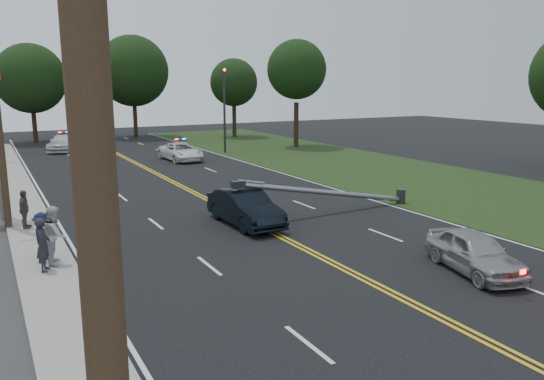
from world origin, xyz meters
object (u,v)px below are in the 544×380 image
fallen_streetlight (336,193)px  waiting_sedan (475,252)px  bystander_c (42,236)px  bystander_a (43,245)px  bystander_b (55,235)px  bystander_d (24,209)px  traffic_signal (224,103)px  crashed_sedan (245,208)px  emergency_a (181,152)px  utility_pole_near (97,210)px  emergency_b (64,142)px

fallen_streetlight → waiting_sedan: size_ratio=2.43×
fallen_streetlight → bystander_c: fallen_streetlight is taller
bystander_a → bystander_b: size_ratio=0.89×
fallen_streetlight → bystander_d: (-12.79, 3.42, -0.02)m
traffic_signal → waiting_sedan: (-4.88, -30.51, -3.55)m
crashed_sedan → emergency_a: size_ratio=0.95×
bystander_b → crashed_sedan: bearing=-64.5°
fallen_streetlight → bystander_d: fallen_streetlight is taller
crashed_sedan → bystander_a: bearing=-165.5°
utility_pole_near → emergency_a: utility_pole_near is taller
traffic_signal → bystander_b: traffic_signal is taller
emergency_a → emergency_b: bearing=121.0°
utility_pole_near → crashed_sedan: (8.77, 16.05, -4.34)m
waiting_sedan → bystander_c: 14.01m
bystander_d → traffic_signal: bearing=-21.1°
emergency_b → crashed_sedan: bearing=-63.4°
traffic_signal → emergency_a: (-4.86, -2.66, -3.54)m
crashed_sedan → waiting_sedan: bearing=-67.2°
bystander_a → bystander_c: bystander_a is taller
waiting_sedan → bystander_c: bystander_c is taller
fallen_streetlight → emergency_b: size_ratio=1.81×
utility_pole_near → bystander_b: utility_pole_near is taller
bystander_c → bystander_d: (-0.24, 4.37, -0.00)m
bystander_b → utility_pole_near: bearing=-171.7°
waiting_sedan → emergency_a: bearing=104.3°
traffic_signal → bystander_b: (-16.34, -23.65, -3.14)m
bystander_a → emergency_b: bearing=6.7°
utility_pole_near → waiting_sedan: (12.62, 7.48, -4.43)m
fallen_streetlight → utility_pole_near: 21.27m
crashed_sedan → bystander_a: size_ratio=2.67×
emergency_a → bystander_c: size_ratio=3.03×
crashed_sedan → emergency_b: 29.79m
utility_pole_near → crashed_sedan: bearing=61.3°
emergency_b → bystander_b: (-4.46, -31.33, 0.32)m
utility_pole_near → bystander_d: size_ratio=6.40×
bystander_a → bystander_d: bystander_a is taller
bystander_a → bystander_d: (-0.14, 5.67, -0.06)m
crashed_sedan → emergency_b: bearing=94.6°
utility_pole_near → bystander_b: size_ratio=5.29×
emergency_b → bystander_c: bearing=-78.3°
waiting_sedan → bystander_d: bearing=149.6°
fallen_streetlight → emergency_a: 19.35m
waiting_sedan → emergency_a: (0.02, 27.86, 0.01)m
waiting_sedan → emergency_a: emergency_a is taller
utility_pole_near → bystander_c: (0.83, 15.05, -4.18)m
utility_pole_near → emergency_b: size_ratio=1.94×
emergency_b → bystander_b: 31.65m
traffic_signal → bystander_a: traffic_signal is taller
bystander_b → bystander_c: size_ratio=1.20×
utility_pole_near → emergency_a: size_ratio=2.10×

